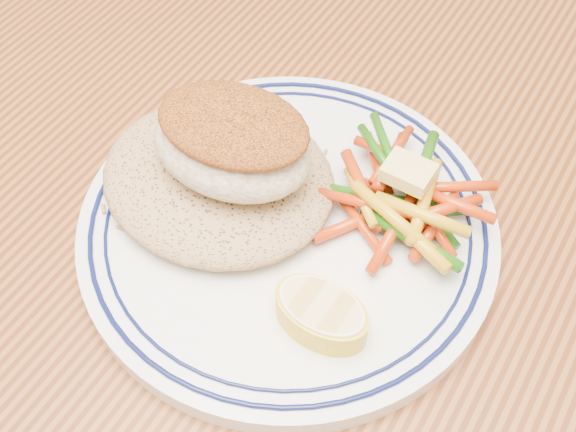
% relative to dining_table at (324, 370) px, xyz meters
% --- Properties ---
extents(dining_table, '(1.50, 0.90, 0.75)m').
position_rel_dining_table_xyz_m(dining_table, '(0.00, 0.00, 0.00)').
color(dining_table, '#542810').
rests_on(dining_table, ground).
extents(plate, '(0.26, 0.26, 0.02)m').
position_rel_dining_table_xyz_m(plate, '(-0.05, 0.03, 0.11)').
color(plate, silver).
rests_on(plate, dining_table).
extents(rice_pilaf, '(0.15, 0.13, 0.03)m').
position_rel_dining_table_xyz_m(rice_pilaf, '(-0.10, 0.03, 0.13)').
color(rice_pilaf, '#95734A').
rests_on(rice_pilaf, plate).
extents(fish_fillet, '(0.10, 0.08, 0.05)m').
position_rel_dining_table_xyz_m(fish_fillet, '(-0.09, 0.03, 0.16)').
color(fish_fillet, beige).
rests_on(fish_fillet, rice_pilaf).
extents(vegetable_pile, '(0.10, 0.11, 0.03)m').
position_rel_dining_table_xyz_m(vegetable_pile, '(0.01, 0.07, 0.13)').
color(vegetable_pile, '#1A590B').
rests_on(vegetable_pile, plate).
extents(butter_pat, '(0.03, 0.02, 0.01)m').
position_rel_dining_table_xyz_m(butter_pat, '(0.01, 0.07, 0.14)').
color(butter_pat, '#E9CF72').
rests_on(butter_pat, vegetable_pile).
extents(lemon_wedge, '(0.06, 0.05, 0.02)m').
position_rel_dining_table_xyz_m(lemon_wedge, '(0.01, -0.02, 0.12)').
color(lemon_wedge, yellow).
rests_on(lemon_wedge, plate).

